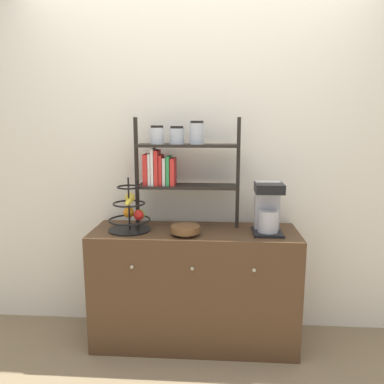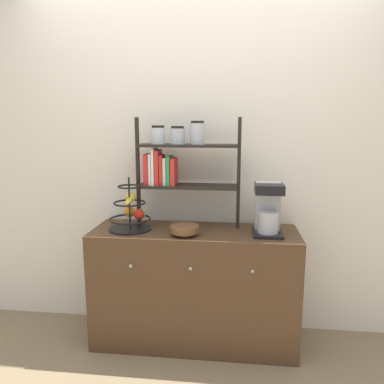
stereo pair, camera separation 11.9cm
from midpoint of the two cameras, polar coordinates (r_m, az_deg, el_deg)
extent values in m
plane|color=#847051|center=(2.72, -1.32, -24.19)|extent=(12.00, 12.00, 0.00)
cube|color=silver|center=(2.76, -0.47, 5.31)|extent=(7.00, 0.05, 2.60)
cube|color=#4C331E|center=(2.72, -0.90, -14.22)|extent=(1.41, 0.47, 0.82)
sphere|color=#B2AD8C|center=(2.47, -10.56, -11.20)|extent=(0.02, 0.02, 0.02)
sphere|color=#B2AD8C|center=(2.41, -1.40, -11.61)|extent=(0.02, 0.02, 0.02)
sphere|color=#B2AD8C|center=(2.41, 8.03, -11.74)|extent=(0.02, 0.02, 0.02)
cube|color=black|center=(2.55, 10.08, -6.02)|extent=(0.19, 0.23, 0.02)
cube|color=#B7B7BC|center=(2.57, 10.05, -1.98)|extent=(0.16, 0.09, 0.32)
cylinder|color=#B7B7BC|center=(2.51, 10.19, -4.40)|extent=(0.13, 0.13, 0.14)
cube|color=black|center=(2.47, 10.33, 0.61)|extent=(0.18, 0.19, 0.06)
cylinder|color=black|center=(2.62, -10.77, -5.66)|extent=(0.29, 0.29, 0.01)
cylinder|color=black|center=(2.58, -10.90, -1.75)|extent=(0.01, 0.01, 0.36)
torus|color=black|center=(2.60, -10.82, -4.20)|extent=(0.29, 0.29, 0.01)
torus|color=black|center=(2.58, -10.90, -1.75)|extent=(0.22, 0.22, 0.01)
torus|color=black|center=(2.56, -10.99, 0.75)|extent=(0.16, 0.16, 0.01)
sphere|color=red|center=(2.58, -9.42, -3.49)|extent=(0.07, 0.07, 0.07)
sphere|color=#6BAD33|center=(2.59, -9.29, -3.42)|extent=(0.07, 0.07, 0.07)
sphere|color=orange|center=(2.65, -10.90, -3.09)|extent=(0.08, 0.08, 0.08)
ellipsoid|color=yellow|center=(2.52, -11.00, -1.51)|extent=(0.05, 0.15, 0.04)
sphere|color=gold|center=(2.60, -10.75, -0.86)|extent=(0.07, 0.07, 0.07)
cylinder|color=brown|center=(2.47, -2.42, -6.37)|extent=(0.11, 0.11, 0.02)
cylinder|color=brown|center=(2.46, -2.43, -5.67)|extent=(0.19, 0.19, 0.04)
cube|color=black|center=(2.66, -9.70, 2.91)|extent=(0.02, 0.02, 0.76)
cube|color=black|center=(2.58, 5.71, 2.80)|extent=(0.02, 0.02, 0.76)
cube|color=black|center=(2.61, -2.09, 0.88)|extent=(0.68, 0.20, 0.02)
cube|color=black|center=(2.58, -2.13, 7.09)|extent=(0.68, 0.20, 0.02)
cube|color=red|center=(2.64, -8.24, 3.43)|extent=(0.03, 0.13, 0.21)
cube|color=white|center=(2.63, -7.62, 3.46)|extent=(0.02, 0.15, 0.22)
cube|color=white|center=(2.63, -7.17, 3.84)|extent=(0.02, 0.16, 0.25)
cube|color=red|center=(2.62, -6.60, 3.73)|extent=(0.03, 0.16, 0.24)
cube|color=red|center=(2.62, -6.02, 3.37)|extent=(0.02, 0.13, 0.21)
cube|color=white|center=(2.62, -5.45, 3.15)|extent=(0.02, 0.14, 0.19)
cube|color=#2D8C47|center=(2.61, -4.86, 3.29)|extent=(0.02, 0.16, 0.20)
cube|color=red|center=(2.61, -4.19, 3.13)|extent=(0.03, 0.16, 0.19)
cylinder|color=silver|center=(2.61, -6.66, 8.48)|extent=(0.10, 0.10, 0.11)
cylinder|color=black|center=(2.60, -6.69, 9.88)|extent=(0.09, 0.09, 0.02)
cylinder|color=silver|center=(2.58, -3.66, 8.47)|extent=(0.10, 0.10, 0.11)
cylinder|color=black|center=(2.58, -3.67, 9.82)|extent=(0.09, 0.09, 0.02)
cylinder|color=silver|center=(2.57, -0.61, 8.87)|extent=(0.10, 0.10, 0.14)
cylinder|color=black|center=(2.57, -0.62, 10.63)|extent=(0.09, 0.09, 0.02)
camera|label=1|loc=(0.06, -91.36, -0.25)|focal=35.00mm
camera|label=2|loc=(0.06, 88.64, 0.25)|focal=35.00mm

